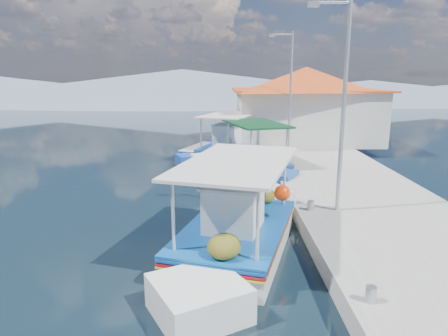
{
  "coord_description": "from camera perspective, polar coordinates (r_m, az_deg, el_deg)",
  "views": [
    {
      "loc": [
        1.13,
        -9.48,
        4.49
      ],
      "look_at": [
        1.23,
        4.16,
        1.3
      ],
      "focal_mm": 32.39,
      "sensor_mm": 36.0,
      "label": 1
    }
  ],
  "objects": [
    {
      "name": "ground",
      "position": [
        10.55,
        -6.67,
        -12.12
      ],
      "size": [
        160.0,
        160.0,
        0.0
      ],
      "primitive_type": "plane",
      "color": "black",
      "rests_on": "ground"
    },
    {
      "name": "quay",
      "position": [
        16.75,
        16.16,
        -2.04
      ],
      "size": [
        5.0,
        44.0,
        0.5
      ],
      "primitive_type": "cube",
      "color": "#A29E97",
      "rests_on": "ground"
    },
    {
      "name": "bollards",
      "position": [
        15.46,
        9.55,
        -1.41
      ],
      "size": [
        0.2,
        17.2,
        0.3
      ],
      "color": "#A5A8AD",
      "rests_on": "quay"
    },
    {
      "name": "main_caique",
      "position": [
        10.51,
        1.69,
        -9.05
      ],
      "size": [
        3.88,
        7.82,
        2.69
      ],
      "rotation": [
        0.0,
        0.0,
        0.29
      ],
      "color": "silver",
      "rests_on": "ground"
    },
    {
      "name": "caique_green_canopy",
      "position": [
        18.64,
        4.45,
        0.41
      ],
      "size": [
        3.34,
        6.69,
        2.61
      ],
      "rotation": [
        0.0,
        0.0,
        -0.29
      ],
      "color": "#194298",
      "rests_on": "ground"
    },
    {
      "name": "caique_blue_hull",
      "position": [
        21.9,
        -2.72,
        2.02
      ],
      "size": [
        2.99,
        5.14,
        0.99
      ],
      "rotation": [
        0.0,
        0.0,
        0.39
      ],
      "color": "#194298",
      "rests_on": "ground"
    },
    {
      "name": "caique_far",
      "position": [
        21.87,
        0.68,
        2.62
      ],
      "size": [
        4.01,
        7.08,
        2.66
      ],
      "rotation": [
        0.0,
        0.0,
        0.38
      ],
      "color": "silver",
      "rests_on": "ground"
    },
    {
      "name": "harbor_building",
      "position": [
        25.06,
        11.39,
        8.98
      ],
      "size": [
        10.49,
        10.49,
        4.4
      ],
      "color": "white",
      "rests_on": "quay"
    },
    {
      "name": "lamp_post_near",
      "position": [
        11.99,
        16.19,
        9.6
      ],
      "size": [
        1.21,
        0.14,
        6.0
      ],
      "color": "#A5A8AD",
      "rests_on": "quay"
    },
    {
      "name": "lamp_post_far",
      "position": [
        20.77,
        9.12,
        11.23
      ],
      "size": [
        1.21,
        0.14,
        6.0
      ],
      "color": "#A5A8AD",
      "rests_on": "quay"
    },
    {
      "name": "mountain_ridge",
      "position": [
        65.75,
        4.38,
        10.98
      ],
      "size": [
        171.4,
        96.0,
        5.5
      ],
      "color": "slate",
      "rests_on": "ground"
    }
  ]
}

